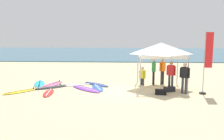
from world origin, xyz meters
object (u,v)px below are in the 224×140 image
Objects in this scene: surfboard_purple at (86,89)px; surfboard_cyan at (39,84)px; surfboard_white at (75,85)px; surfboard_red at (49,93)px; surfboard_navy at (97,84)px; person_green at (154,70)px; person_black at (185,76)px; person_orange at (163,69)px; surfboard_pink at (51,85)px; surfboard_black at (52,87)px; surfboard_yellow at (20,91)px; gear_bag_near_tent at (169,89)px; surfboard_blue at (98,88)px; canopy_tent at (161,49)px; gear_bag_by_pole at (161,92)px; person_yellow at (142,75)px; person_red at (171,73)px; banner_flag at (206,65)px.

surfboard_purple is 0.93× the size of surfboard_cyan.
surfboard_red is at bearing -112.62° from surfboard_white.
surfboard_navy is 1.20× the size of person_green.
surfboard_white is at bearing 163.88° from person_black.
person_orange is (-0.81, 2.48, 0.00)m from person_black.
surfboard_black is at bearing -69.41° from surfboard_pink.
surfboard_pink is at bearing 58.88° from surfboard_yellow.
gear_bag_near_tent is at bearing -69.68° from person_green.
person_black is at bearing -12.68° from surfboard_cyan.
person_black is at bearing 1.17° from surfboard_yellow.
surfboard_black is 1.28× the size of person_black.
gear_bag_near_tent is at bearing -8.80° from surfboard_blue.
surfboard_pink is (-0.26, 0.70, -0.00)m from surfboard_black.
surfboard_cyan is 7.54m from person_green.
surfboard_navy is at bearing 21.29° from surfboard_black.
canopy_tent is 7.13m from surfboard_red.
gear_bag_by_pole reaches higher than surfboard_pink.
surfboard_pink is at bearing 110.59° from surfboard_black.
person_orange is (4.30, 0.41, 0.95)m from surfboard_navy.
surfboard_blue is 3.85m from gear_bag_by_pole.
surfboard_white is at bearing -175.70° from person_green.
person_orange is 2.96m from gear_bag_by_pole.
surfboard_pink is 2.19× the size of person_yellow.
person_red is at bearing -60.15° from person_green.
surfboard_cyan is 1.18× the size of surfboard_blue.
person_yellow is at bearing 155.89° from canopy_tent.
surfboard_black is at bearing -39.95° from surfboard_cyan.
banner_flag is at bearing 2.43° from surfboard_red.
surfboard_navy is (4.07, 2.26, -0.00)m from surfboard_yellow.
surfboard_yellow is (-1.43, -1.23, 0.00)m from surfboard_black.
person_red is (7.43, -0.93, 0.95)m from surfboard_pink.
surfboard_black is at bearing 100.63° from surfboard_red.
person_red is 2.85× the size of gear_bag_by_pole.
surfboard_purple and surfboard_white have the same top height.
canopy_tent is at bearing 82.57° from gear_bag_by_pole.
gear_bag_near_tent is 0.93m from gear_bag_by_pole.
gear_bag_by_pole is at bearing -97.43° from canopy_tent.
gear_bag_by_pole is at bearing -32.17° from surfboard_navy.
canopy_tent is at bearing 122.83° from person_black.
person_orange is 1.43× the size of person_yellow.
gear_bag_near_tent is at bearing -50.41° from person_yellow.
person_green is at bearing 2.08° from surfboard_cyan.
canopy_tent is 5.95m from surfboard_white.
surfboard_red is (-6.41, -2.04, -2.35)m from canopy_tent.
canopy_tent is 1.27× the size of surfboard_black.
person_yellow is at bearing 21.17° from surfboard_blue.
surfboard_purple is 4.55m from person_green.
canopy_tent is 1.32× the size of surfboard_blue.
gear_bag_near_tent is (5.80, -1.48, 0.10)m from surfboard_white.
person_green is (7.77, 2.46, 0.95)m from surfboard_yellow.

